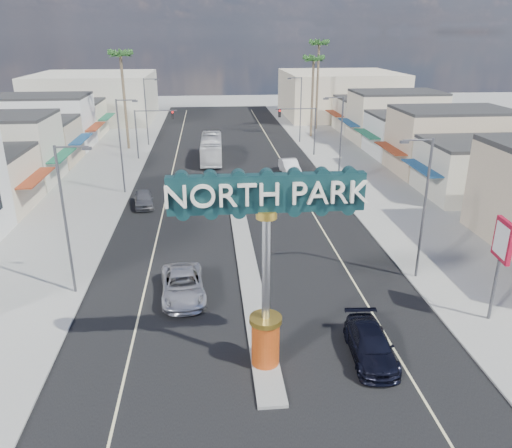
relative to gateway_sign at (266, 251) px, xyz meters
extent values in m
plane|color=gray|center=(0.00, 28.02, -5.93)|extent=(160.00, 160.00, 0.00)
cube|color=black|center=(0.00, 28.02, -5.92)|extent=(20.00, 120.00, 0.01)
cube|color=gray|center=(0.00, 12.02, -5.85)|extent=(1.30, 30.00, 0.16)
cube|color=gray|center=(-14.00, 28.02, -5.87)|extent=(8.00, 120.00, 0.12)
cube|color=gray|center=(14.00, 28.02, -5.87)|extent=(8.00, 120.00, 0.12)
cube|color=beige|center=(-24.00, 41.02, -2.93)|extent=(12.00, 42.00, 6.00)
cube|color=#B7B29E|center=(24.00, 41.02, -2.93)|extent=(12.00, 42.00, 6.00)
cube|color=#B7B29E|center=(-22.00, 73.02, -1.93)|extent=(20.00, 20.00, 8.00)
cube|color=beige|center=(22.00, 73.02, -1.93)|extent=(20.00, 20.00, 8.00)
cylinder|color=#C0380E|center=(0.00, 0.02, -4.67)|extent=(1.30, 1.30, 2.20)
cylinder|color=gold|center=(0.00, 0.02, -3.44)|extent=(1.50, 1.50, 0.25)
cylinder|color=#B7B7BC|center=(0.00, 0.02, -0.92)|extent=(0.36, 0.36, 4.80)
cylinder|color=gold|center=(0.00, 0.02, 1.66)|extent=(0.90, 0.90, 0.35)
cube|color=#0E292C|center=(0.00, 0.02, 2.58)|extent=(8.20, 0.50, 1.60)
cylinder|color=#47474C|center=(-11.00, 42.02, -2.93)|extent=(0.18, 0.18, 6.00)
cylinder|color=#47474C|center=(-8.50, 42.02, -0.03)|extent=(5.00, 0.12, 0.12)
cube|color=black|center=(-6.50, 42.02, -0.53)|extent=(0.32, 0.32, 1.00)
sphere|color=red|center=(-6.50, 41.84, -0.21)|extent=(0.22, 0.22, 0.22)
cylinder|color=#47474C|center=(11.00, 42.02, -2.93)|extent=(0.18, 0.18, 6.00)
cylinder|color=#47474C|center=(8.50, 42.02, -0.03)|extent=(5.00, 0.12, 0.12)
cube|color=black|center=(6.50, 42.02, -0.53)|extent=(0.32, 0.32, 1.00)
sphere|color=red|center=(6.50, 41.84, -0.21)|extent=(0.22, 0.22, 0.22)
cylinder|color=#47474C|center=(-10.60, 8.02, -1.43)|extent=(0.16, 0.16, 9.00)
cylinder|color=#47474C|center=(-9.70, 8.02, 2.97)|extent=(1.80, 0.10, 0.10)
cube|color=#47474C|center=(-8.90, 8.02, 2.87)|extent=(0.50, 0.22, 0.15)
cylinder|color=#47474C|center=(-10.60, 28.02, -1.43)|extent=(0.16, 0.16, 9.00)
cylinder|color=#47474C|center=(-9.70, 28.02, 2.97)|extent=(1.80, 0.10, 0.10)
cube|color=#47474C|center=(-8.90, 28.02, 2.87)|extent=(0.50, 0.22, 0.15)
cylinder|color=#47474C|center=(-10.60, 50.02, -1.43)|extent=(0.16, 0.16, 9.00)
cylinder|color=#47474C|center=(-9.70, 50.02, 2.97)|extent=(1.80, 0.10, 0.10)
cube|color=#47474C|center=(-8.90, 50.02, 2.87)|extent=(0.50, 0.22, 0.15)
cylinder|color=#47474C|center=(10.60, 8.02, -1.43)|extent=(0.16, 0.16, 9.00)
cylinder|color=#47474C|center=(9.70, 8.02, 2.97)|extent=(1.80, 0.10, 0.10)
cube|color=#47474C|center=(8.90, 8.02, 2.87)|extent=(0.50, 0.22, 0.15)
cylinder|color=#47474C|center=(10.60, 28.02, -1.43)|extent=(0.16, 0.16, 9.00)
cylinder|color=#47474C|center=(9.70, 28.02, 2.97)|extent=(1.80, 0.10, 0.10)
cube|color=#47474C|center=(8.90, 28.02, 2.87)|extent=(0.50, 0.22, 0.15)
cylinder|color=#47474C|center=(10.60, 50.02, -1.43)|extent=(0.16, 0.16, 9.00)
cylinder|color=#47474C|center=(9.70, 50.02, 2.97)|extent=(1.80, 0.10, 0.10)
cube|color=#47474C|center=(8.90, 50.02, 2.87)|extent=(0.50, 0.22, 0.15)
cylinder|color=brown|center=(-13.00, 48.02, 0.07)|extent=(0.36, 0.36, 12.00)
cylinder|color=brown|center=(13.00, 54.02, -0.43)|extent=(0.36, 0.36, 11.00)
cylinder|color=brown|center=(15.00, 60.02, 0.57)|extent=(0.36, 0.36, 13.00)
imported|color=silver|center=(-4.11, 6.97, -5.17)|extent=(2.95, 5.62, 1.51)
imported|color=black|center=(5.10, 0.15, -5.23)|extent=(2.23, 4.89, 1.39)
imported|color=slate|center=(-8.30, 23.92, -5.22)|extent=(2.24, 4.36, 1.42)
imported|color=silver|center=(6.52, 33.65, -5.14)|extent=(1.95, 4.90, 1.59)
imported|color=silver|center=(-2.00, 40.77, -4.47)|extent=(2.69, 10.49, 2.91)
cylinder|color=#47474C|center=(12.56, 2.76, -4.03)|extent=(0.18, 0.18, 3.55)
cube|color=maroon|center=(12.56, 2.76, -1.19)|extent=(0.42, 1.79, 2.13)
cube|color=white|center=(12.44, 2.77, -1.19)|extent=(0.18, 1.42, 1.69)
camera|label=1|loc=(-2.31, -19.44, 8.77)|focal=35.00mm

